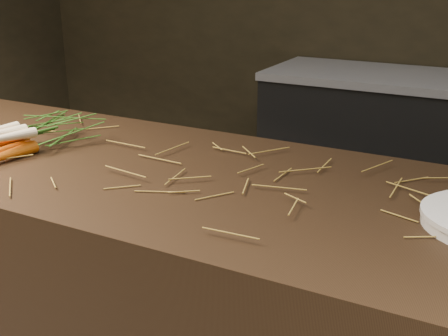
% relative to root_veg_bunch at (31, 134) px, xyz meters
% --- Properties ---
extents(back_counter, '(1.82, 0.62, 0.84)m').
position_rel_root_veg_bunch_xyz_m(back_counter, '(0.83, 1.91, -0.52)').
color(back_counter, black).
rests_on(back_counter, ground).
extents(straw_bedding, '(1.40, 0.60, 0.02)m').
position_rel_root_veg_bunch_xyz_m(straw_bedding, '(0.53, 0.03, -0.03)').
color(straw_bedding, olive).
rests_on(straw_bedding, main_counter).
extents(root_veg_bunch, '(0.23, 0.48, 0.09)m').
position_rel_root_veg_bunch_xyz_m(root_veg_bunch, '(0.00, 0.00, 0.00)').
color(root_veg_bunch, orange).
rests_on(root_veg_bunch, main_counter).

